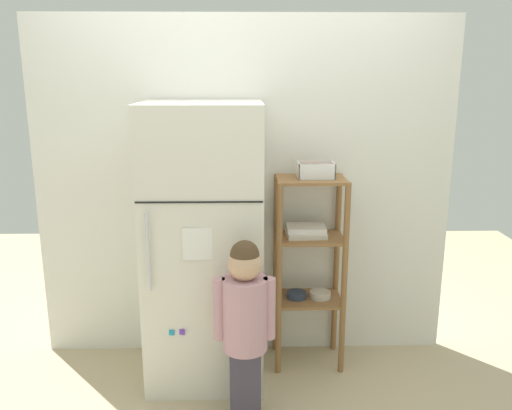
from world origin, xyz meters
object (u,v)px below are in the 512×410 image
fruit_bin (316,171)px  refrigerator (205,246)px  pantry_shelf_unit (309,255)px  child_standing (244,313)px

fruit_bin → refrigerator: bearing=-168.1°
pantry_shelf_unit → fruit_bin: fruit_bin is taller
child_standing → pantry_shelf_unit: 0.71m
refrigerator → pantry_shelf_unit: size_ratio=1.38×
pantry_shelf_unit → fruit_bin: (0.03, 0.00, 0.53)m
child_standing → pantry_shelf_unit: size_ratio=0.83×
child_standing → fruit_bin: bearing=53.1°
child_standing → fruit_bin: (0.43, 0.58, 0.64)m
refrigerator → fruit_bin: (0.66, 0.14, 0.41)m
refrigerator → child_standing: 0.54m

